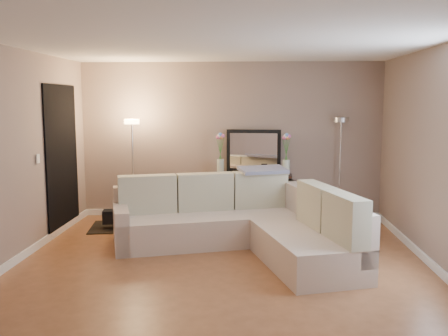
# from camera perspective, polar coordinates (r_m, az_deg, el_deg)

# --- Properties ---
(floor) EXTENTS (5.00, 5.50, 0.01)m
(floor) POSITION_cam_1_polar(r_m,az_deg,el_deg) (5.92, -0.43, -11.71)
(floor) COLOR #995D37
(floor) RESTS_ON ground
(ceiling) EXTENTS (5.00, 5.50, 0.01)m
(ceiling) POSITION_cam_1_polar(r_m,az_deg,el_deg) (5.62, -0.46, 14.26)
(ceiling) COLOR white
(ceiling) RESTS_ON ground
(wall_back) EXTENTS (5.00, 0.02, 2.60)m
(wall_back) POSITION_cam_1_polar(r_m,az_deg,el_deg) (8.37, 0.73, 3.15)
(wall_back) COLOR gray
(wall_back) RESTS_ON ground
(wall_front) EXTENTS (5.00, 0.02, 2.60)m
(wall_front) POSITION_cam_1_polar(r_m,az_deg,el_deg) (2.91, -3.84, -5.45)
(wall_front) COLOR gray
(wall_front) RESTS_ON ground
(wall_left) EXTENTS (0.02, 5.50, 2.60)m
(wall_left) POSITION_cam_1_polar(r_m,az_deg,el_deg) (6.30, -23.88, 1.00)
(wall_left) COLOR gray
(wall_left) RESTS_ON ground
(wall_right) EXTENTS (0.02, 5.50, 2.60)m
(wall_right) POSITION_cam_1_polar(r_m,az_deg,el_deg) (6.02, 24.17, 0.70)
(wall_right) COLOR gray
(wall_right) RESTS_ON ground
(baseboard_back) EXTENTS (5.00, 0.03, 0.10)m
(baseboard_back) POSITION_cam_1_polar(r_m,az_deg,el_deg) (8.53, 0.71, -5.26)
(baseboard_back) COLOR white
(baseboard_back) RESTS_ON ground
(baseboard_left) EXTENTS (0.03, 5.50, 0.10)m
(baseboard_left) POSITION_cam_1_polar(r_m,az_deg,el_deg) (6.54, -23.08, -9.94)
(baseboard_left) COLOR white
(baseboard_left) RESTS_ON ground
(baseboard_right) EXTENTS (0.03, 5.50, 0.10)m
(baseboard_right) POSITION_cam_1_polar(r_m,az_deg,el_deg) (6.27, 23.31, -10.71)
(baseboard_right) COLOR white
(baseboard_right) RESTS_ON ground
(doorway) EXTENTS (0.02, 1.20, 2.20)m
(doorway) POSITION_cam_1_polar(r_m,az_deg,el_deg) (7.85, -18.01, 1.01)
(doorway) COLOR black
(doorway) RESTS_ON ground
(switch_plate) EXTENTS (0.02, 0.08, 0.12)m
(switch_plate) POSITION_cam_1_polar(r_m,az_deg,el_deg) (7.06, -20.51, 1.00)
(switch_plate) COLOR white
(switch_plate) RESTS_ON ground
(sectional_sofa) EXTENTS (3.30, 2.71, 0.94)m
(sectional_sofa) POSITION_cam_1_polar(r_m,az_deg,el_deg) (6.68, 2.30, -6.29)
(sectional_sofa) COLOR beige
(sectional_sofa) RESTS_ON floor
(throw_blanket) EXTENTS (0.77, 0.60, 0.09)m
(throw_blanket) POSITION_cam_1_polar(r_m,az_deg,el_deg) (7.32, 4.47, -0.20)
(throw_blanket) COLOR gray
(throw_blanket) RESTS_ON sectional_sofa
(console_table) EXTENTS (1.28, 0.41, 0.78)m
(console_table) POSITION_cam_1_polar(r_m,az_deg,el_deg) (8.18, 2.74, -3.06)
(console_table) COLOR black
(console_table) RESTS_ON floor
(leaning_mirror) EXTENTS (0.89, 0.09, 0.70)m
(leaning_mirror) POSITION_cam_1_polar(r_m,az_deg,el_deg) (8.24, 3.40, 1.98)
(leaning_mirror) COLOR black
(leaning_mirror) RESTS_ON console_table
(table_decor) EXTENTS (0.54, 0.13, 0.13)m
(table_decor) POSITION_cam_1_polar(r_m,az_deg,el_deg) (8.08, 3.29, -0.46)
(table_decor) COLOR orange
(table_decor) RESTS_ON console_table
(flower_vase_left) EXTENTS (0.15, 0.12, 0.66)m
(flower_vase_left) POSITION_cam_1_polar(r_m,az_deg,el_deg) (8.13, -0.42, 1.37)
(flower_vase_left) COLOR silver
(flower_vase_left) RESTS_ON console_table
(flower_vase_right) EXTENTS (0.15, 0.12, 0.66)m
(flower_vase_right) POSITION_cam_1_polar(r_m,az_deg,el_deg) (8.07, 7.12, 1.27)
(flower_vase_right) COLOR silver
(flower_vase_right) RESTS_ON console_table
(floor_lamp_lit) EXTENTS (0.27, 0.27, 1.67)m
(floor_lamp_lit) POSITION_cam_1_polar(r_m,az_deg,el_deg) (8.11, -10.42, 2.03)
(floor_lamp_lit) COLOR silver
(floor_lamp_lit) RESTS_ON floor
(floor_lamp_unlit) EXTENTS (0.24, 0.24, 1.70)m
(floor_lamp_unlit) POSITION_cam_1_polar(r_m,az_deg,el_deg) (8.29, 13.16, 2.21)
(floor_lamp_unlit) COLOR silver
(floor_lamp_unlit) RESTS_ON floor
(charcoal_rug) EXTENTS (1.19, 0.96, 0.01)m
(charcoal_rug) POSITION_cam_1_polar(r_m,az_deg,el_deg) (8.01, -11.08, -6.59)
(charcoal_rug) COLOR black
(charcoal_rug) RESTS_ON floor
(black_bag) EXTENTS (0.34, 0.26, 0.20)m
(black_bag) POSITION_cam_1_polar(r_m,az_deg,el_deg) (7.88, -12.53, -5.44)
(black_bag) COLOR black
(black_bag) RESTS_ON charcoal_rug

